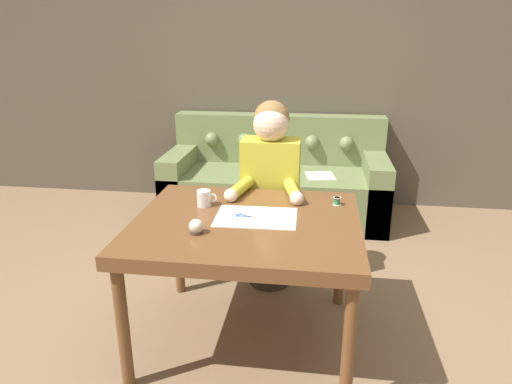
{
  "coord_description": "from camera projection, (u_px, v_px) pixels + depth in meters",
  "views": [
    {
      "loc": [
        0.25,
        -2.15,
        1.63
      ],
      "look_at": [
        -0.06,
        0.12,
        0.82
      ],
      "focal_mm": 32.0,
      "sensor_mm": 36.0,
      "label": 1
    }
  ],
  "objects": [
    {
      "name": "mug",
      "position": [
        204.0,
        198.0,
        2.5
      ],
      "size": [
        0.11,
        0.08,
        0.09
      ],
      "color": "silver",
      "rests_on": "dining_table"
    },
    {
      "name": "dining_table",
      "position": [
        247.0,
        233.0,
        2.36
      ],
      "size": [
        1.15,
        0.99,
        0.72
      ],
      "color": "brown",
      "rests_on": "ground_plane"
    },
    {
      "name": "person",
      "position": [
        270.0,
        195.0,
        2.94
      ],
      "size": [
        0.45,
        0.56,
        1.24
      ],
      "color": "#33281E",
      "rests_on": "ground_plane"
    },
    {
      "name": "thread_spool",
      "position": [
        337.0,
        201.0,
        2.53
      ],
      "size": [
        0.04,
        0.04,
        0.05
      ],
      "color": "#338C4C",
      "rests_on": "dining_table"
    },
    {
      "name": "wall_back",
      "position": [
        293.0,
        70.0,
        4.31
      ],
      "size": [
        8.0,
        0.06,
        2.6
      ],
      "color": "brown",
      "rests_on": "ground_plane"
    },
    {
      "name": "scissors",
      "position": [
        246.0,
        216.0,
        2.37
      ],
      "size": [
        0.23,
        0.11,
        0.01
      ],
      "color": "silver",
      "rests_on": "dining_table"
    },
    {
      "name": "pin_cushion",
      "position": [
        196.0,
        227.0,
        2.16
      ],
      "size": [
        0.07,
        0.07,
        0.07
      ],
      "color": "#4C3828",
      "rests_on": "dining_table"
    },
    {
      "name": "ground_plane",
      "position": [
        263.0,
        337.0,
        2.58
      ],
      "size": [
        16.0,
        16.0,
        0.0
      ],
      "primitive_type": "plane",
      "color": "#846647"
    },
    {
      "name": "couch",
      "position": [
        276.0,
        182.0,
        4.25
      ],
      "size": [
        1.98,
        0.87,
        0.9
      ],
      "color": "olive",
      "rests_on": "ground_plane"
    },
    {
      "name": "pattern_paper_main",
      "position": [
        256.0,
        217.0,
        2.36
      ],
      "size": [
        0.43,
        0.31,
        0.0
      ],
      "color": "beige",
      "rests_on": "dining_table"
    }
  ]
}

